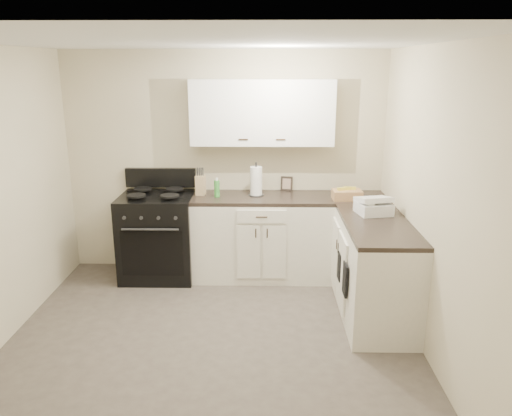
{
  "coord_description": "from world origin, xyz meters",
  "views": [
    {
      "loc": [
        0.46,
        -3.82,
        2.34
      ],
      "look_at": [
        0.37,
        0.85,
        0.99
      ],
      "focal_mm": 35.0,
      "sensor_mm": 36.0,
      "label": 1
    }
  ],
  "objects_px": {
    "knife_block": "(201,185)",
    "paper_towel": "(256,181)",
    "stove": "(159,237)",
    "wicker_basket": "(347,195)",
    "countertop_grill": "(373,208)"
  },
  "relations": [
    {
      "from": "stove",
      "to": "countertop_grill",
      "type": "height_order",
      "value": "countertop_grill"
    },
    {
      "from": "stove",
      "to": "knife_block",
      "type": "height_order",
      "value": "knife_block"
    },
    {
      "from": "knife_block",
      "to": "paper_towel",
      "type": "height_order",
      "value": "paper_towel"
    },
    {
      "from": "paper_towel",
      "to": "wicker_basket",
      "type": "distance_m",
      "value": 1.0
    },
    {
      "from": "stove",
      "to": "wicker_basket",
      "type": "xyz_separation_m",
      "value": [
        2.08,
        -0.09,
        0.53
      ]
    },
    {
      "from": "stove",
      "to": "paper_towel",
      "type": "bearing_deg",
      "value": 3.44
    },
    {
      "from": "stove",
      "to": "knife_block",
      "type": "xyz_separation_m",
      "value": [
        0.49,
        0.08,
        0.59
      ]
    },
    {
      "from": "paper_towel",
      "to": "wicker_basket",
      "type": "bearing_deg",
      "value": -9.01
    },
    {
      "from": "knife_block",
      "to": "countertop_grill",
      "type": "xyz_separation_m",
      "value": [
        1.77,
        -0.7,
        -0.05
      ]
    },
    {
      "from": "stove",
      "to": "knife_block",
      "type": "relative_size",
      "value": 4.47
    },
    {
      "from": "stove",
      "to": "wicker_basket",
      "type": "distance_m",
      "value": 2.15
    },
    {
      "from": "countertop_grill",
      "to": "knife_block",
      "type": "bearing_deg",
      "value": 146.15
    },
    {
      "from": "stove",
      "to": "wicker_basket",
      "type": "height_order",
      "value": "wicker_basket"
    },
    {
      "from": "knife_block",
      "to": "wicker_basket",
      "type": "bearing_deg",
      "value": 4.88
    },
    {
      "from": "stove",
      "to": "wicker_basket",
      "type": "bearing_deg",
      "value": -2.45
    }
  ]
}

